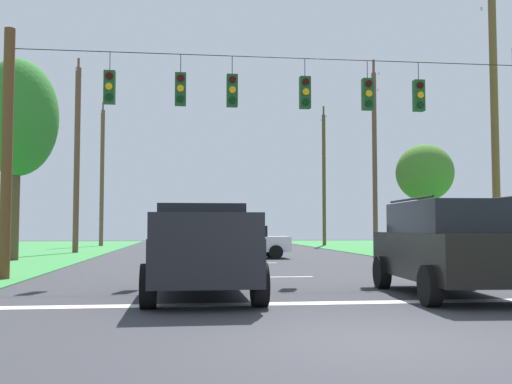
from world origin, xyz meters
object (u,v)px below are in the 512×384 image
object	(u,v)px
tree_roadside_far_right	(425,173)
pickup_truck	(201,250)
utility_pole_far_right	(375,156)
distant_car_crossing_white	(243,241)
utility_pole_distant_right	(77,157)
utility_pole_near_left	(324,177)
suv_black	(449,246)
overhead_signal_span	(275,138)
utility_pole_distant_left	(102,176)
distant_car_oncoming	(213,239)
utility_pole_mid_right	(495,124)
tree_roadside_left	(18,118)

from	to	relation	value
tree_roadside_far_right	pickup_truck	bearing A→B (deg)	-123.63
utility_pole_far_right	tree_roadside_far_right	xyz separation A→B (m)	(2.87, -0.39, -1.01)
distant_car_crossing_white	tree_roadside_far_right	distance (m)	12.91
utility_pole_distant_right	utility_pole_near_left	bearing A→B (deg)	34.68
utility_pole_near_left	suv_black	bearing A→B (deg)	-99.02
overhead_signal_span	tree_roadside_far_right	distance (m)	19.40
pickup_truck	suv_black	xyz separation A→B (m)	(5.18, -0.74, 0.09)
utility_pole_near_left	utility_pole_distant_left	size ratio (longest dim) A/B	1.00
pickup_truck	distant_car_oncoming	distance (m)	20.45
overhead_signal_span	pickup_truck	distance (m)	5.83
distant_car_oncoming	tree_roadside_far_right	world-z (taller)	tree_roadside_far_right
utility_pole_mid_right	utility_pole_distant_right	size ratio (longest dim) A/B	0.93
utility_pole_distant_right	utility_pole_distant_left	distance (m)	12.21
suv_black	utility_pole_mid_right	distance (m)	10.28
distant_car_oncoming	utility_pole_far_right	xyz separation A→B (m)	(9.40, 0.20, 4.80)
distant_car_crossing_white	distant_car_oncoming	size ratio (longest dim) A/B	1.00
suv_black	utility_pole_mid_right	bearing A→B (deg)	55.31
utility_pole_mid_right	distant_car_oncoming	bearing A→B (deg)	124.98
distant_car_crossing_white	utility_pole_distant_right	world-z (taller)	utility_pole_distant_right
tree_roadside_far_right	distant_car_crossing_white	bearing A→B (deg)	-154.57
distant_car_oncoming	utility_pole_mid_right	size ratio (longest dim) A/B	0.42
utility_pole_far_right	utility_pole_near_left	bearing A→B (deg)	89.87
utility_pole_distant_left	overhead_signal_span	bearing A→B (deg)	-72.98
distant_car_oncoming	suv_black	bearing A→B (deg)	-79.32
pickup_truck	distant_car_oncoming	xyz separation A→B (m)	(1.19, 20.41, -0.18)
overhead_signal_span	tree_roadside_left	distance (m)	13.95
distant_car_crossing_white	overhead_signal_span	bearing A→B (deg)	-90.26
tree_roadside_far_right	tree_roadside_left	distance (m)	22.08
overhead_signal_span	distant_car_oncoming	world-z (taller)	overhead_signal_span
overhead_signal_span	distant_car_oncoming	distance (m)	16.38
utility_pole_near_left	utility_pole_distant_left	bearing A→B (deg)	178.77
pickup_truck	utility_pole_far_right	distance (m)	23.63
pickup_truck	utility_pole_far_right	bearing A→B (deg)	62.82
overhead_signal_span	utility_pole_near_left	xyz separation A→B (m)	(8.35, 29.12, 1.37)
pickup_truck	utility_pole_near_left	bearing A→B (deg)	72.43
utility_pole_distant_left	distant_car_oncoming	bearing A→B (deg)	-59.45
distant_car_crossing_white	utility_pole_near_left	world-z (taller)	utility_pole_near_left
suv_black	utility_pole_mid_right	size ratio (longest dim) A/B	0.47
utility_pole_far_right	utility_pole_mid_right	bearing A→B (deg)	-90.12
suv_black	tree_roadside_far_right	size ratio (longest dim) A/B	0.78
overhead_signal_span	tree_roadside_left	bearing A→B (deg)	136.01
distant_car_oncoming	utility_pole_far_right	bearing A→B (deg)	1.22
pickup_truck	tree_roadside_left	size ratio (longest dim) A/B	0.61
overhead_signal_span	tree_roadside_far_right	world-z (taller)	overhead_signal_span
utility_pole_far_right	tree_roadside_left	size ratio (longest dim) A/B	1.28
pickup_truck	utility_pole_mid_right	size ratio (longest dim) A/B	0.52
utility_pole_mid_right	pickup_truck	bearing A→B (deg)	-146.35
overhead_signal_span	utility_pole_mid_right	distance (m)	8.77
suv_black	utility_pole_far_right	world-z (taller)	utility_pole_far_right
distant_car_crossing_white	utility_pole_distant_right	distance (m)	12.01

